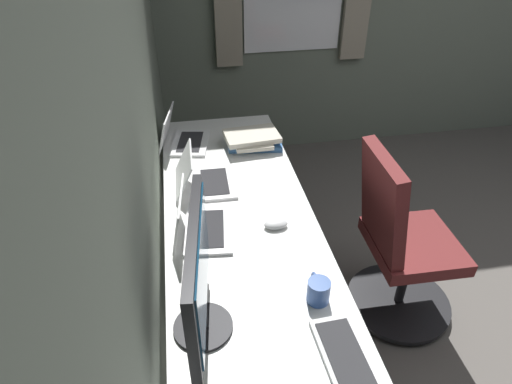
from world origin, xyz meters
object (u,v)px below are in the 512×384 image
at_px(coffee_mug, 318,291).
at_px(office_chair, 399,247).
at_px(laptop_left, 181,137).
at_px(laptop_leftmost, 202,178).
at_px(keyboard_main, 352,373).
at_px(monitor_primary, 199,274).
at_px(laptop_center, 197,223).
at_px(mouse_main, 276,224).
at_px(book_stack_near, 253,140).
at_px(drawer_pedestal, 244,317).

relative_size(coffee_mug, office_chair, 0.13).
bearing_deg(laptop_left, laptop_leftmost, -168.64).
distance_m(keyboard_main, coffee_mug, 0.31).
relative_size(laptop_left, keyboard_main, 0.80).
distance_m(monitor_primary, laptop_center, 0.54).
relative_size(laptop_leftmost, laptop_left, 0.88).
bearing_deg(laptop_left, monitor_primary, -178.96).
distance_m(mouse_main, office_chair, 0.72).
height_order(laptop_center, keyboard_main, laptop_center).
distance_m(book_stack_near, office_chair, 0.96).
bearing_deg(book_stack_near, laptop_leftmost, 137.88).
bearing_deg(drawer_pedestal, keyboard_main, -156.91).
height_order(keyboard_main, coffee_mug, coffee_mug).
distance_m(laptop_center, coffee_mug, 0.60).
bearing_deg(coffee_mug, book_stack_near, 1.80).
relative_size(laptop_center, office_chair, 0.35).
bearing_deg(mouse_main, laptop_left, 24.60).
bearing_deg(drawer_pedestal, office_chair, -76.16).
distance_m(drawer_pedestal, laptop_center, 0.49).
xyz_separation_m(laptop_left, office_chair, (-0.75, -1.02, -0.32)).
distance_m(laptop_leftmost, laptop_center, 0.35).
height_order(laptop_leftmost, laptop_left, laptop_left).
height_order(drawer_pedestal, laptop_center, laptop_center).
distance_m(keyboard_main, book_stack_near, 1.45).
xyz_separation_m(drawer_pedestal, laptop_leftmost, (0.52, 0.11, 0.43)).
distance_m(monitor_primary, book_stack_near, 1.27).
distance_m(laptop_leftmost, laptop_left, 0.44).
height_order(coffee_mug, office_chair, office_chair).
height_order(laptop_left, book_stack_near, laptop_left).
xyz_separation_m(drawer_pedestal, mouse_main, (0.14, -0.17, 0.40)).
relative_size(drawer_pedestal, mouse_main, 6.68).
height_order(monitor_primary, laptop_center, monitor_primary).
height_order(laptop_leftmost, laptop_center, laptop_center).
relative_size(drawer_pedestal, laptop_leftmost, 2.33).
relative_size(monitor_primary, book_stack_near, 1.64).
bearing_deg(book_stack_near, laptop_center, 152.51).
bearing_deg(laptop_center, monitor_primary, 178.46).
height_order(laptop_leftmost, mouse_main, laptop_leftmost).
bearing_deg(book_stack_near, coffee_mug, -178.20).
bearing_deg(laptop_leftmost, book_stack_near, -42.12).
relative_size(monitor_primary, mouse_main, 5.26).
relative_size(drawer_pedestal, monitor_primary, 1.27).
bearing_deg(mouse_main, drawer_pedestal, 130.33).
bearing_deg(coffee_mug, laptop_leftmost, 23.38).
xyz_separation_m(laptop_center, coffee_mug, (-0.45, -0.40, -0.00)).
height_order(laptop_leftmost, book_stack_near, laptop_leftmost).
bearing_deg(monitor_primary, book_stack_near, -17.40).
distance_m(laptop_left, coffee_mug, 1.31).
distance_m(drawer_pedestal, keyboard_main, 0.75).
bearing_deg(laptop_left, drawer_pedestal, -168.05).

